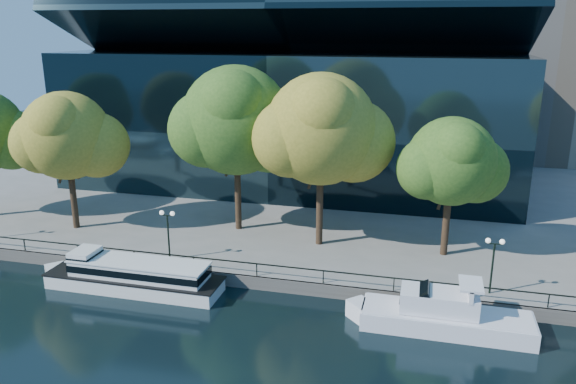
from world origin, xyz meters
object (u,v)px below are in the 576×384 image
(tree_1, at_px, (68,138))
(lamp_1, at_px, (168,224))
(tour_boat, at_px, (130,274))
(cruiser_near, at_px, (439,314))
(tree_3, at_px, (323,132))
(tree_4, at_px, (453,163))
(lamp_2, at_px, (494,253))
(tree_2, at_px, (238,123))

(tree_1, height_order, lamp_1, tree_1)
(tour_boat, bearing_deg, cruiser_near, -0.97)
(tree_3, bearing_deg, tree_4, 1.35)
(tree_1, bearing_deg, lamp_1, -21.99)
(tour_boat, xyz_separation_m, tree_1, (-9.93, 8.27, 8.19))
(tour_boat, height_order, tree_4, tree_4)
(lamp_1, distance_m, lamp_2, 24.08)
(tour_boat, relative_size, tree_4, 1.30)
(tree_2, bearing_deg, tree_4, -5.22)
(tree_3, bearing_deg, cruiser_near, -46.45)
(tour_boat, relative_size, tree_1, 1.17)
(tree_4, bearing_deg, tree_3, -178.65)
(tree_3, distance_m, tree_4, 10.40)
(tour_boat, xyz_separation_m, lamp_2, (25.54, 3.67, 2.81))
(tour_boat, distance_m, tree_4, 25.87)
(tree_4, height_order, lamp_2, tree_4)
(tree_2, distance_m, tree_3, 8.07)
(tree_1, distance_m, lamp_2, 36.17)
(tree_2, bearing_deg, cruiser_near, -34.54)
(tree_4, height_order, lamp_1, tree_4)
(tree_3, xyz_separation_m, lamp_1, (-11.03, -6.11, -6.65))
(tree_2, height_order, tree_4, tree_2)
(cruiser_near, relative_size, tree_3, 0.83)
(tree_4, distance_m, lamp_2, 8.34)
(tree_4, bearing_deg, lamp_1, -163.35)
(tour_boat, relative_size, tree_2, 0.99)
(tree_1, distance_m, tree_4, 32.67)
(lamp_2, bearing_deg, tree_4, 114.27)
(tree_2, bearing_deg, lamp_2, -20.94)
(tree_1, xyz_separation_m, tree_2, (14.58, 3.40, 1.35))
(tree_1, height_order, tree_2, tree_2)
(lamp_2, bearing_deg, tree_1, 172.61)
(tree_2, height_order, lamp_1, tree_2)
(tour_boat, xyz_separation_m, tree_2, (4.64, 11.66, 9.54))
(tree_2, xyz_separation_m, lamp_2, (20.90, -7.99, -6.73))
(tree_2, relative_size, lamp_1, 3.64)
(tree_3, bearing_deg, lamp_2, -25.07)
(cruiser_near, height_order, lamp_1, lamp_1)
(tree_4, bearing_deg, tour_boat, -156.17)
(tour_boat, distance_m, cruiser_near, 22.14)
(cruiser_near, relative_size, tree_1, 0.96)
(tour_boat, xyz_separation_m, tree_4, (22.68, 10.02, 7.40))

